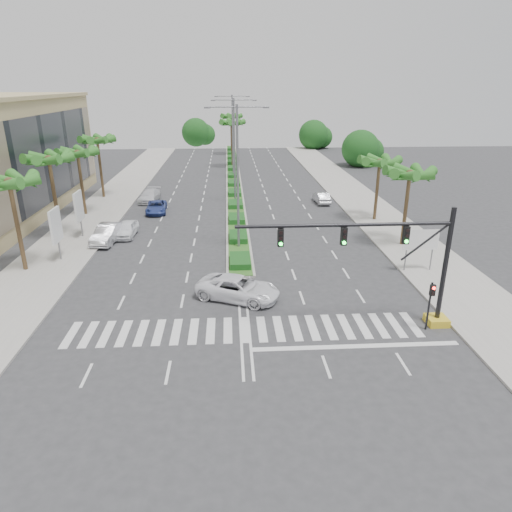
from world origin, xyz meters
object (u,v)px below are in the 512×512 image
Objects in this scene: car_crossing at (238,288)px; car_right at (322,198)px; car_parked_a at (127,229)px; car_parked_d at (150,196)px; car_parked_b at (108,233)px; car_parked_c at (156,207)px.

car_crossing is 1.38× the size of car_right.
car_parked_a is 0.75× the size of car_crossing.
car_parked_a reaches higher than car_parked_d.
car_parked_a is 0.84× the size of car_parked_b.
car_parked_b reaches higher than car_parked_d.
car_parked_d is 29.42m from car_crossing.
car_parked_b reaches higher than car_crossing.
car_parked_b is 1.23× the size of car_right.
car_parked_d is at bearing 92.65° from car_parked_a.
car_parked_c is at bearing 44.91° from car_crossing.
car_parked_b is at bearing -127.90° from car_parked_a.
car_parked_a is 0.86× the size of car_parked_d.
car_parked_b is 1.07× the size of car_parked_c.
car_parked_c is at bearing 81.87° from car_parked_a.
car_parked_b is at bearing 66.76° from car_crossing.
car_parked_b reaches higher than car_parked_a.
car_crossing is 27.71m from car_right.
car_parked_a is 2.12m from car_parked_b.
car_parked_a is 1.03× the size of car_right.
car_parked_c is 0.95× the size of car_parked_d.
car_parked_b is at bearing -110.52° from car_parked_c.
car_parked_d is at bearing 44.05° from car_crossing.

